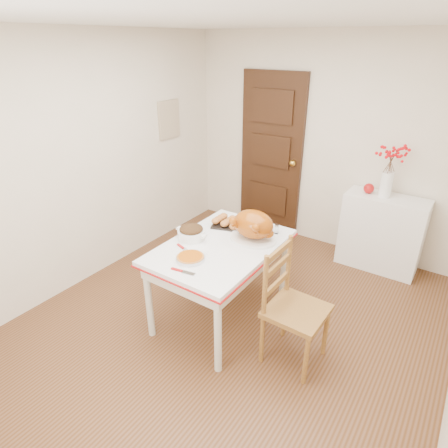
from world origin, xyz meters
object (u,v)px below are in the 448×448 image
Objects in this scene: sideboard at (381,233)px; kitchen_table at (221,281)px; chair_oak at (297,308)px; turkey_platter at (253,226)px; pumpkin_pie at (190,257)px.

sideboard reaches higher than kitchen_table.
chair_oak is 2.31× the size of turkey_platter.
pumpkin_pie is (-0.06, -0.35, 0.41)m from kitchen_table.
sideboard is 1.98× the size of turkey_platter.
sideboard is at bearing -4.31° from chair_oak.
turkey_platter is at bearing 67.44° from pumpkin_pie.
turkey_platter is 1.86× the size of pumpkin_pie.
pumpkin_pie is at bearing -95.95° from turkey_platter.
chair_oak is 0.81m from turkey_platter.
chair_oak is at bearing 15.74° from pumpkin_pie.
pumpkin_pie is at bearing -99.86° from kitchen_table.
turkey_platter reaches higher than kitchen_table.
sideboard is 3.68× the size of pumpkin_pie.
sideboard reaches higher than pumpkin_pie.
sideboard is at bearing 78.65° from turkey_platter.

